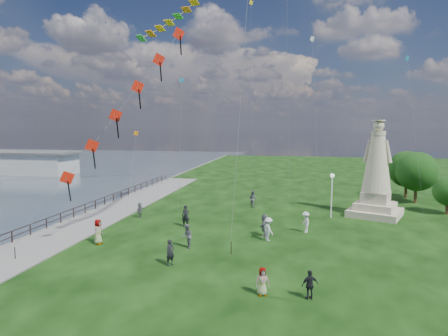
% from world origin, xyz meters
% --- Properties ---
extents(waterfront, '(200.00, 200.00, 1.51)m').
position_xyz_m(waterfront, '(-15.24, 8.99, -0.06)').
color(waterfront, '#374553').
rests_on(waterfront, ground).
extents(pier_pavilion, '(30.00, 8.00, 4.40)m').
position_xyz_m(pier_pavilion, '(-52.00, 42.00, 1.84)').
color(pier_pavilion, '#A0A09B').
rests_on(pier_pavilion, ground).
extents(statue, '(6.12, 6.12, 9.54)m').
position_xyz_m(statue, '(12.66, 16.87, 3.60)').
color(statue, beige).
rests_on(statue, ground).
extents(lamppost, '(0.40, 0.40, 4.37)m').
position_xyz_m(lamppost, '(8.27, 15.13, 3.15)').
color(lamppost, silver).
rests_on(lamppost, ground).
extents(tree_row, '(5.42, 12.25, 6.00)m').
position_xyz_m(tree_row, '(18.59, 25.07, 3.51)').
color(tree_row, '#382314').
rests_on(tree_row, ground).
extents(person_0, '(0.70, 0.74, 1.70)m').
position_xyz_m(person_0, '(-2.97, 0.15, 0.85)').
color(person_0, black).
rests_on(person_0, ground).
extents(person_1, '(0.89, 1.03, 1.80)m').
position_xyz_m(person_1, '(-2.88, 3.57, 0.90)').
color(person_1, '#595960').
rests_on(person_1, ground).
extents(person_2, '(1.19, 1.34, 1.85)m').
position_xyz_m(person_2, '(2.82, 6.60, 0.93)').
color(person_2, silver).
rests_on(person_2, ground).
extents(person_3, '(1.03, 0.81, 1.56)m').
position_xyz_m(person_3, '(5.71, -2.99, 0.78)').
color(person_3, black).
rests_on(person_3, ground).
extents(person_4, '(0.86, 0.70, 1.52)m').
position_xyz_m(person_4, '(3.25, -3.00, 0.76)').
color(person_4, '#595960').
rests_on(person_4, ground).
extents(person_5, '(0.83, 1.46, 1.48)m').
position_xyz_m(person_5, '(-10.14, 11.68, 0.74)').
color(person_5, '#595960').
rests_on(person_5, ground).
extents(person_6, '(0.72, 0.48, 1.94)m').
position_xyz_m(person_6, '(-4.73, 9.26, 0.97)').
color(person_6, black).
rests_on(person_6, ground).
extents(person_7, '(1.06, 1.00, 1.86)m').
position_xyz_m(person_7, '(0.17, 18.45, 0.93)').
color(person_7, '#595960').
rests_on(person_7, ground).
extents(person_8, '(0.94, 1.29, 1.79)m').
position_xyz_m(person_8, '(5.73, 9.45, 0.90)').
color(person_8, silver).
rests_on(person_8, ground).
extents(person_9, '(1.17, 0.90, 1.79)m').
position_xyz_m(person_9, '(13.19, 16.15, 0.89)').
color(person_9, black).
rests_on(person_9, ground).
extents(person_10, '(0.59, 0.95, 1.92)m').
position_xyz_m(person_10, '(-9.82, 3.26, 0.96)').
color(person_10, '#595960').
rests_on(person_10, ground).
extents(person_11, '(0.84, 1.74, 1.82)m').
position_xyz_m(person_11, '(2.40, 7.76, 0.91)').
color(person_11, '#595960').
rests_on(person_11, ground).
extents(red_kite_train, '(9.22, 9.35, 16.89)m').
position_xyz_m(red_kite_train, '(-8.01, 4.61, 10.47)').
color(red_kite_train, black).
rests_on(red_kite_train, ground).
extents(small_kites, '(31.32, 12.95, 30.29)m').
position_xyz_m(small_kites, '(1.06, 22.21, 15.12)').
color(small_kites, teal).
rests_on(small_kites, ground).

